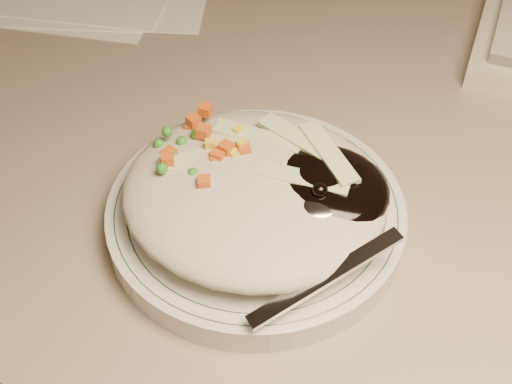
% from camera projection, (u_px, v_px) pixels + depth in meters
% --- Properties ---
extents(desk, '(1.40, 0.70, 0.74)m').
position_uv_depth(desk, '(350.00, 242.00, 0.79)').
color(desk, gray).
rests_on(desk, ground).
extents(plate, '(0.22, 0.22, 0.02)m').
position_uv_depth(plate, '(256.00, 216.00, 0.54)').
color(plate, silver).
rests_on(plate, desk).
extents(plate_rim, '(0.21, 0.21, 0.00)m').
position_uv_depth(plate_rim, '(256.00, 207.00, 0.53)').
color(plate_rim, '#144723').
rests_on(plate_rim, plate).
extents(meal, '(0.21, 0.19, 0.05)m').
position_uv_depth(meal, '(261.00, 189.00, 0.51)').
color(meal, '#B1A68F').
rests_on(meal, plate).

